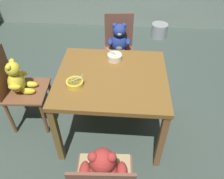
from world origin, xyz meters
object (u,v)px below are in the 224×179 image
(teddy_chair_near_left, at_px, (18,84))
(teddy_chair_far_center, at_px, (119,44))
(teddy_chair_near_front, at_px, (103,177))
(metal_pail, at_px, (159,30))
(porridge_bowl_yellow_near_left, at_px, (75,83))
(dining_table, at_px, (112,84))
(porridge_bowl_cream_far_center, at_px, (115,57))

(teddy_chair_near_left, relative_size, teddy_chair_far_center, 0.99)
(teddy_chair_near_front, relative_size, metal_pail, 3.13)
(teddy_chair_near_front, distance_m, porridge_bowl_yellow_near_left, 0.81)
(dining_table, xyz_separation_m, teddy_chair_near_front, (0.01, -0.87, -0.08))
(teddy_chair_near_left, height_order, porridge_bowl_cream_far_center, teddy_chair_near_left)
(teddy_chair_near_front, xyz_separation_m, metal_pail, (0.68, 3.02, -0.46))
(teddy_chair_far_center, distance_m, teddy_chair_near_front, 1.75)
(dining_table, distance_m, porridge_bowl_cream_far_center, 0.29)
(metal_pail, bearing_deg, teddy_chair_far_center, -117.49)
(dining_table, xyz_separation_m, teddy_chair_far_center, (0.03, 0.88, -0.09))
(porridge_bowl_yellow_near_left, bearing_deg, teddy_chair_near_left, 161.64)
(dining_table, bearing_deg, teddy_chair_far_center, 88.26)
(porridge_bowl_cream_far_center, relative_size, porridge_bowl_yellow_near_left, 0.97)
(porridge_bowl_cream_far_center, height_order, metal_pail, porridge_bowl_cream_far_center)
(teddy_chair_near_left, relative_size, teddy_chair_near_front, 1.00)
(dining_table, bearing_deg, porridge_bowl_cream_far_center, 87.73)
(teddy_chair_near_front, xyz_separation_m, porridge_bowl_cream_far_center, (0.00, 1.14, 0.20))
(dining_table, relative_size, porridge_bowl_cream_far_center, 6.62)
(dining_table, xyz_separation_m, metal_pail, (0.69, 2.15, -0.53))
(teddy_chair_near_left, bearing_deg, teddy_chair_near_front, -47.65)
(porridge_bowl_cream_far_center, bearing_deg, teddy_chair_near_front, -90.01)
(teddy_chair_far_center, bearing_deg, metal_pail, 147.92)
(dining_table, distance_m, porridge_bowl_yellow_near_left, 0.36)
(dining_table, height_order, teddy_chair_near_left, teddy_chair_near_left)
(dining_table, bearing_deg, porridge_bowl_yellow_near_left, -153.24)
(teddy_chair_far_center, relative_size, metal_pail, 3.17)
(porridge_bowl_cream_far_center, distance_m, porridge_bowl_yellow_near_left, 0.52)
(teddy_chair_far_center, xyz_separation_m, porridge_bowl_cream_far_center, (-0.02, -0.61, 0.21))
(teddy_chair_near_front, bearing_deg, dining_table, -2.35)
(dining_table, bearing_deg, teddy_chair_near_left, 176.41)
(porridge_bowl_cream_far_center, bearing_deg, dining_table, -92.27)
(dining_table, xyz_separation_m, porridge_bowl_cream_far_center, (0.01, 0.26, 0.12))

